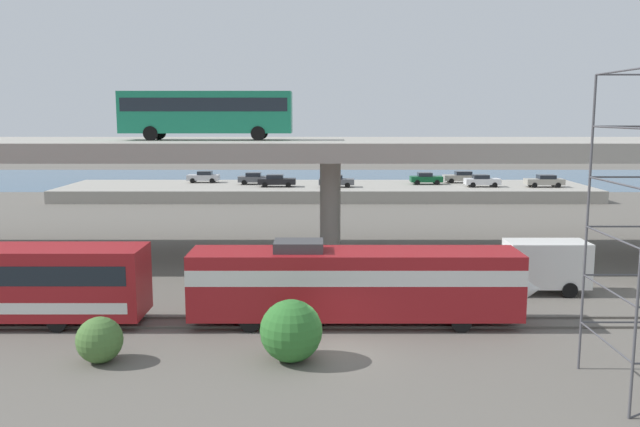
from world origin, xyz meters
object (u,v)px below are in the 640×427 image
object	(u,v)px
parked_car_5	(276,180)
transit_bus_on_overpass	(206,111)
parked_car_1	(544,181)
parked_car_2	(335,181)
service_truck_west	(531,265)
parked_car_0	(425,178)
parked_car_7	(461,177)
parked_car_4	(482,181)
parked_car_3	(203,177)
train_locomotive	(371,281)
parked_car_6	(254,178)

from	to	relation	value
parked_car_5	transit_bus_on_overpass	bearing A→B (deg)	-94.56
parked_car_1	parked_car_2	bearing A→B (deg)	0.10
parked_car_2	parked_car_5	world-z (taller)	same
parked_car_2	service_truck_west	bearing A→B (deg)	-76.53
parked_car_0	transit_bus_on_overpass	bearing A→B (deg)	-120.48
parked_car_1	parked_car_7	size ratio (longest dim) A/B	0.99
service_truck_west	parked_car_4	xyz separation A→B (m)	(7.63, 43.25, 0.61)
transit_bus_on_overpass	parked_car_4	distance (m)	44.36
parked_car_1	parked_car_3	size ratio (longest dim) A/B	1.12
train_locomotive	parked_car_1	bearing A→B (deg)	62.89
parked_car_1	parked_car_2	size ratio (longest dim) A/B	1.07
service_truck_west	parked_car_5	bearing A→B (deg)	-67.94
parked_car_6	parked_car_7	size ratio (longest dim) A/B	0.92
transit_bus_on_overpass	parked_car_7	bearing A→B (deg)	-124.57
service_truck_west	parked_car_2	distance (m)	44.18
service_truck_west	parked_car_1	size ratio (longest dim) A/B	1.48
transit_bus_on_overpass	parked_car_0	size ratio (longest dim) A/B	2.99
parked_car_3	parked_car_4	world-z (taller)	same
parked_car_2	parked_car_7	distance (m)	17.28
parked_car_0	parked_car_6	bearing A→B (deg)	-179.97
train_locomotive	transit_bus_on_overpass	xyz separation A→B (m)	(-10.53, 15.51, 8.35)
train_locomotive	parked_car_2	distance (m)	48.71
parked_car_2	parked_car_3	size ratio (longest dim) A/B	1.05
parked_car_1	parked_car_0	bearing A→B (deg)	-13.19
parked_car_4	parked_car_7	bearing A→B (deg)	106.43
parked_car_2	parked_car_7	size ratio (longest dim) A/B	0.93
parked_car_3	parked_car_7	world-z (taller)	same
train_locomotive	parked_car_2	world-z (taller)	train_locomotive
parked_car_0	parked_car_5	size ratio (longest dim) A/B	0.87
parked_car_6	parked_car_5	bearing A→B (deg)	-44.58
train_locomotive	parked_car_4	world-z (taller)	train_locomotive
service_truck_west	parked_car_3	world-z (taller)	service_truck_west
transit_bus_on_overpass	parked_car_2	xyz separation A→B (m)	(9.97, 33.20, -8.30)
parked_car_7	parked_car_1	bearing A→B (deg)	150.41
parked_car_4	parked_car_7	xyz separation A→B (m)	(-1.44, 4.89, 0.00)
parked_car_1	parked_car_5	distance (m)	32.81
parked_car_3	parked_car_4	size ratio (longest dim) A/B	0.96
train_locomotive	parked_car_0	size ratio (longest dim) A/B	4.29
parked_car_0	parked_car_4	bearing A→B (deg)	-25.41
parked_car_5	parked_car_7	size ratio (longest dim) A/B	0.99
parked_car_3	parked_car_7	distance (m)	33.61
transit_bus_on_overpass	service_truck_west	xyz separation A→B (m)	(20.26, -9.76, -8.90)
parked_car_3	parked_car_4	bearing A→B (deg)	171.56
parked_car_0	parked_car_5	distance (m)	19.04
parked_car_2	parked_car_3	bearing A→B (deg)	162.22
parked_car_5	service_truck_west	bearing A→B (deg)	-67.94
parked_car_0	parked_car_6	size ratio (longest dim) A/B	0.94
parked_car_6	parked_car_2	bearing A→B (deg)	-17.95
service_truck_west	parked_car_7	world-z (taller)	service_truck_west
service_truck_west	parked_car_6	world-z (taller)	service_truck_west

